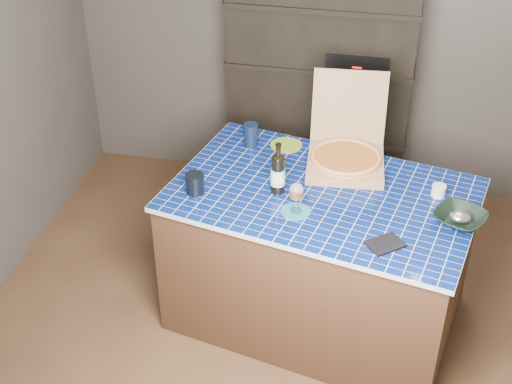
% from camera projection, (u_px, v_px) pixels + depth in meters
% --- Properties ---
extents(room, '(3.50, 3.50, 3.50)m').
position_uv_depth(room, '(280.00, 149.00, 3.34)').
color(room, brown).
rests_on(room, ground).
extents(shelving_unit, '(1.20, 0.41, 1.80)m').
position_uv_depth(shelving_unit, '(321.00, 80.00, 4.77)').
color(shelving_unit, black).
rests_on(shelving_unit, floor).
extents(kitchen_island, '(1.74, 1.30, 0.86)m').
position_uv_depth(kitchen_island, '(319.00, 256.00, 3.97)').
color(kitchen_island, '#402419').
rests_on(kitchen_island, floor).
extents(pizza_box, '(0.46, 0.54, 0.45)m').
position_uv_depth(pizza_box, '(346.00, 155.00, 3.93)').
color(pizza_box, '#A87856').
rests_on(pizza_box, kitchen_island).
extents(mead_bottle, '(0.08, 0.08, 0.29)m').
position_uv_depth(mead_bottle, '(278.00, 173.00, 3.68)').
color(mead_bottle, black).
rests_on(mead_bottle, kitchen_island).
extents(teal_trivet, '(0.15, 0.15, 0.01)m').
position_uv_depth(teal_trivet, '(296.00, 211.00, 3.59)').
color(teal_trivet, '#196883').
rests_on(teal_trivet, kitchen_island).
extents(wine_glass, '(0.07, 0.07, 0.16)m').
position_uv_depth(wine_glass, '(296.00, 192.00, 3.52)').
color(wine_glass, white).
rests_on(wine_glass, teal_trivet).
extents(tumbler, '(0.10, 0.10, 0.11)m').
position_uv_depth(tumbler, '(195.00, 183.00, 3.71)').
color(tumbler, black).
rests_on(tumbler, kitchen_island).
extents(dvd_case, '(0.21, 0.20, 0.01)m').
position_uv_depth(dvd_case, '(385.00, 244.00, 3.36)').
color(dvd_case, black).
rests_on(dvd_case, kitchen_island).
extents(bowl, '(0.33, 0.33, 0.06)m').
position_uv_depth(bowl, '(460.00, 218.00, 3.49)').
color(bowl, black).
rests_on(bowl, kitchen_island).
extents(foil_contents, '(0.11, 0.09, 0.05)m').
position_uv_depth(foil_contents, '(460.00, 217.00, 3.49)').
color(foil_contents, silver).
rests_on(foil_contents, bowl).
extents(white_jar, '(0.07, 0.07, 0.06)m').
position_uv_depth(white_jar, '(439.00, 191.00, 3.69)').
color(white_jar, silver).
rests_on(white_jar, kitchen_island).
extents(navy_cup, '(0.08, 0.08, 0.13)m').
position_uv_depth(navy_cup, '(251.00, 135.00, 4.11)').
color(navy_cup, black).
rests_on(navy_cup, kitchen_island).
extents(green_trivet, '(0.18, 0.18, 0.01)m').
position_uv_depth(green_trivet, '(286.00, 145.00, 4.14)').
color(green_trivet, olive).
rests_on(green_trivet, kitchen_island).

